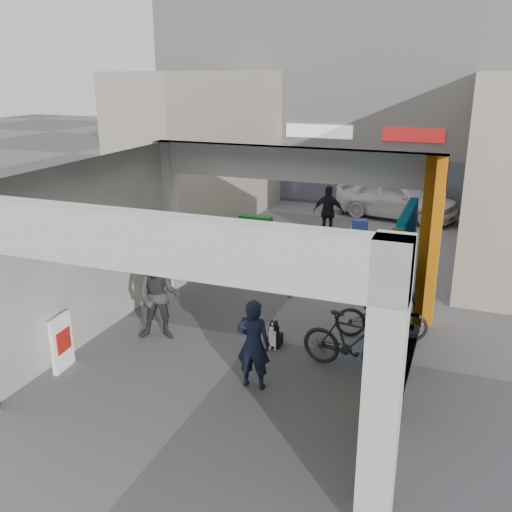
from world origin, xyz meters
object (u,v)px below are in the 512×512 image
at_px(man_elderly, 395,290).
at_px(bicycle_front, 381,317).
at_px(border_collie, 275,336).
at_px(bicycle_rear, 351,343).
at_px(man_back_turned, 159,296).
at_px(man_crates, 329,212).
at_px(produce_stand, 254,232).
at_px(white_van, 396,198).
at_px(cafe_set, 249,251).
at_px(man_with_dog, 253,344).

relative_size(man_elderly, bicycle_front, 0.95).
height_order(border_collie, bicycle_rear, bicycle_rear).
bearing_deg(man_back_turned, man_crates, 61.02).
relative_size(produce_stand, bicycle_front, 0.68).
bearing_deg(white_van, bicycle_front, -162.20).
height_order(border_collie, man_elderly, man_elderly).
height_order(cafe_set, bicycle_front, bicycle_front).
distance_m(man_crates, bicycle_rear, 8.34).
height_order(produce_stand, bicycle_front, bicycle_front).
distance_m(produce_stand, man_with_dog, 8.37).
bearing_deg(produce_stand, man_with_dog, -67.55).
bearing_deg(man_back_turned, border_collie, -8.56).
relative_size(produce_stand, white_van, 0.29).
distance_m(man_with_dog, man_elderly, 3.60).
relative_size(cafe_set, man_back_turned, 0.83).
bearing_deg(man_elderly, border_collie, -158.37).
xyz_separation_m(man_back_turned, bicycle_rear, (3.76, 0.06, -0.34)).
distance_m(man_with_dog, bicycle_rear, 1.79).
bearing_deg(produce_stand, white_van, 52.98).
height_order(produce_stand, border_collie, produce_stand).
height_order(man_back_turned, man_elderly, man_back_turned).
distance_m(produce_stand, man_back_turned, 6.81).
relative_size(man_with_dog, man_crates, 0.94).
relative_size(bicycle_front, white_van, 0.42).
bearing_deg(bicycle_front, bicycle_rear, 158.57).
bearing_deg(man_elderly, produce_stand, 118.06).
height_order(border_collie, man_with_dog, man_with_dog).
relative_size(produce_stand, man_elderly, 0.71).
height_order(man_crates, bicycle_front, man_crates).
bearing_deg(man_with_dog, border_collie, -88.84).
bearing_deg(man_crates, border_collie, 95.79).
distance_m(cafe_set, produce_stand, 1.89).
bearing_deg(border_collie, man_with_dog, -86.42).
bearing_deg(man_with_dog, man_elderly, -124.92).
height_order(cafe_set, border_collie, cafe_set).
height_order(bicycle_rear, white_van, white_van).
relative_size(cafe_set, man_crates, 0.88).
bearing_deg(man_crates, cafe_set, 64.27).
height_order(produce_stand, man_crates, man_crates).
xyz_separation_m(cafe_set, white_van, (3.07, 6.39, 0.41)).
xyz_separation_m(man_with_dog, white_van, (0.62, 12.38, -0.06)).
distance_m(cafe_set, bicycle_front, 5.39).
distance_m(man_with_dog, man_crates, 9.14).
xyz_separation_m(produce_stand, white_van, (3.63, 4.58, 0.41)).
height_order(border_collie, bicycle_front, bicycle_front).
bearing_deg(border_collie, cafe_set, 115.43).
xyz_separation_m(man_back_turned, white_van, (2.99, 11.34, -0.16)).
height_order(bicycle_front, bicycle_rear, bicycle_rear).
relative_size(cafe_set, bicycle_rear, 0.82).
xyz_separation_m(man_back_turned, bicycle_front, (4.06, 1.51, -0.42)).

